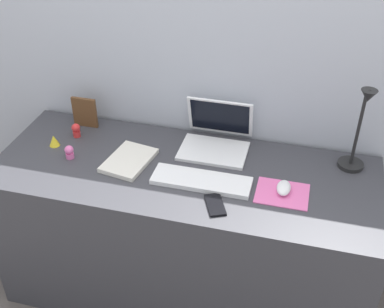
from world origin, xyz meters
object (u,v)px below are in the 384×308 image
object	(u,v)px
toy_figurine_red	(76,130)
toy_figurine_yellow	(54,141)
desk_lamp	(359,132)
picture_frame	(85,112)
laptop	(216,136)
keyboard	(201,181)
notebook_pad	(129,160)
mouse	(284,188)
toy_figurine_pink	(69,152)
cell_phone	(215,205)

from	to	relation	value
toy_figurine_red	toy_figurine_yellow	world-z (taller)	toy_figurine_red
desk_lamp	picture_frame	bearing A→B (deg)	177.90
toy_figurine_yellow	laptop	bearing A→B (deg)	14.67
laptop	keyboard	world-z (taller)	laptop
keyboard	toy_figurine_red	world-z (taller)	toy_figurine_red
laptop	notebook_pad	distance (m)	0.41
desk_lamp	toy_figurine_yellow	size ratio (longest dim) A/B	7.66
mouse	notebook_pad	xyz separation A→B (m)	(-0.67, 0.04, -0.01)
mouse	picture_frame	xyz separation A→B (m)	(-0.98, 0.27, 0.05)
mouse	keyboard	bearing A→B (deg)	-175.80
picture_frame	notebook_pad	bearing A→B (deg)	-37.10
notebook_pad	toy_figurine_red	xyz separation A→B (m)	(-0.31, 0.13, 0.03)
laptop	toy_figurine_red	bearing A→B (deg)	-172.01
desk_lamp	toy_figurine_pink	size ratio (longest dim) A/B	6.54
laptop	cell_phone	size ratio (longest dim) A/B	2.34
notebook_pad	toy_figurine_pink	world-z (taller)	toy_figurine_pink
cell_phone	toy_figurine_red	distance (m)	0.81
laptop	mouse	world-z (taller)	laptop
keyboard	toy_figurine_yellow	distance (m)	0.72
picture_frame	toy_figurine_red	bearing A→B (deg)	-91.36
toy_figurine_yellow	mouse	bearing A→B (deg)	-4.00
notebook_pad	toy_figurine_yellow	size ratio (longest dim) A/B	4.57
mouse	picture_frame	size ratio (longest dim) A/B	0.64
toy_figurine_red	toy_figurine_yellow	xyz separation A→B (m)	(-0.07, -0.10, -0.01)
keyboard	toy_figurine_yellow	size ratio (longest dim) A/B	7.81
keyboard	notebook_pad	distance (m)	0.35
desk_lamp	toy_figurine_red	size ratio (longest dim) A/B	5.95
keyboard	desk_lamp	xyz separation A→B (m)	(0.59, 0.25, 0.18)
laptop	picture_frame	world-z (taller)	laptop
desk_lamp	cell_phone	bearing A→B (deg)	-143.44
mouse	toy_figurine_pink	world-z (taller)	toy_figurine_pink
mouse	toy_figurine_yellow	bearing A→B (deg)	176.00
keyboard	mouse	bearing A→B (deg)	4.20
mouse	toy_figurine_red	size ratio (longest dim) A/B	1.42
desk_lamp	toy_figurine_yellow	xyz separation A→B (m)	(-1.31, -0.15, -0.17)
keyboard	mouse	world-z (taller)	mouse
notebook_pad	picture_frame	bearing A→B (deg)	152.34
notebook_pad	toy_figurine_red	size ratio (longest dim) A/B	3.55
laptop	toy_figurine_red	world-z (taller)	laptop
keyboard	picture_frame	size ratio (longest dim) A/B	2.73
keyboard	cell_phone	distance (m)	0.15
notebook_pad	toy_figurine_pink	distance (m)	0.27
picture_frame	mouse	bearing A→B (deg)	-15.34
keyboard	toy_figurine_red	size ratio (longest dim) A/B	6.07
keyboard	desk_lamp	world-z (taller)	desk_lamp
laptop	toy_figurine_red	xyz separation A→B (m)	(-0.65, -0.09, -0.02)
keyboard	toy_figurine_red	bearing A→B (deg)	163.44
keyboard	toy_figurine_yellow	xyz separation A→B (m)	(-0.72, 0.10, 0.02)
desk_lamp	picture_frame	world-z (taller)	desk_lamp
keyboard	mouse	xyz separation A→B (m)	(0.33, 0.02, 0.01)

